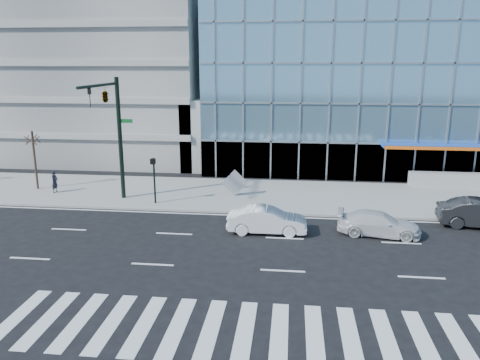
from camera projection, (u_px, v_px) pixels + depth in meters
The scene contains 12 objects.
ground at pixel (285, 238), 24.77m from camera, with size 160.00×160.00×0.00m, color black.
sidewalk at pixel (287, 195), 32.45m from camera, with size 120.00×8.00×0.15m, color gray.
theatre_building at pixel (433, 78), 46.45m from camera, with size 42.00×26.00×15.00m, color #6FA0B9.
parking_garage at pixel (103, 53), 49.53m from camera, with size 24.00×24.00×20.00m, color gray.
ramp_block at pixel (223, 131), 42.02m from camera, with size 6.00×8.00×6.00m, color gray.
traffic_signal at pixel (110, 110), 28.85m from camera, with size 1.14×5.74×8.00m.
ped_signal_post at pixel (154, 173), 29.93m from camera, with size 0.30×0.33×3.00m.
street_tree_near at pixel (33, 139), 33.02m from camera, with size 1.10×1.10×4.23m.
white_suv at pixel (379, 224), 25.11m from camera, with size 1.78×4.37×1.27m, color silver.
white_sedan at pixel (267, 220), 25.44m from camera, with size 1.50×4.31×1.42m, color white.
pedestrian at pixel (55, 182), 32.75m from camera, with size 0.57×0.37×1.55m, color black.
tilted_panel at pixel (235, 183), 31.89m from camera, with size 1.30×0.06×1.30m, color #A5A5A5.
Camera 1 is at (0.26, -23.37, 9.08)m, focal length 35.00 mm.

